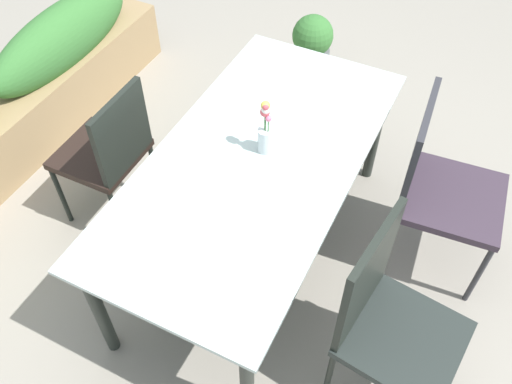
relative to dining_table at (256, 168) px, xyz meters
name	(u,v)px	position (x,y,z in m)	size (l,w,h in m)	color
ground_plane	(250,247)	(0.00, 0.04, -0.66)	(12.00, 12.00, 0.00)	gray
dining_table	(256,168)	(0.00, 0.00, 0.00)	(1.81, 0.90, 0.72)	#B2C6C1
chair_near_left	(388,317)	(-0.40, -0.79, -0.12)	(0.51, 0.51, 0.98)	#242B29
chair_near_right	(438,182)	(0.40, -0.79, -0.11)	(0.53, 0.53, 0.98)	#3A2D3A
chair_far_side	(109,150)	(-0.10, 0.81, -0.14)	(0.42, 0.42, 0.89)	black
flower_vase	(265,131)	(0.07, -0.01, 0.18)	(0.07, 0.07, 0.28)	silver
planter_box	(4,115)	(-0.01, 1.69, -0.33)	(2.77, 0.37, 0.72)	#9E7F56
potted_plant	(312,49)	(1.54, 0.33, -0.39)	(0.29, 0.29, 0.52)	slate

